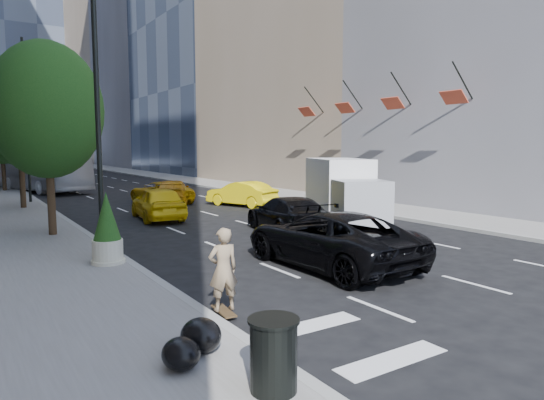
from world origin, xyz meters
TOP-DOWN VIEW (x-y plane):
  - ground at (0.00, 0.00)m, footprint 160.00×160.00m
  - sidewalk_right at (10.00, 30.00)m, footprint 4.00×120.00m
  - tower_right_far at (22.00, 98.00)m, footprint 20.00×24.00m
  - lamp_near at (-6.32, 4.00)m, footprint 2.13×0.22m
  - lamp_far at (-6.32, 22.00)m, footprint 2.13×0.22m
  - tree_near at (-7.20, 9.00)m, footprint 4.20×4.20m
  - tree_mid at (-7.20, 19.00)m, footprint 4.50×4.50m
  - tree_far at (-7.20, 32.00)m, footprint 3.90×3.90m
  - traffic_signal at (-6.40, 40.00)m, footprint 2.48×0.53m
  - facade_flags at (10.64, 10.00)m, footprint 1.85×13.30m
  - skateboarder at (-5.60, -2.52)m, footprint 0.69×0.49m
  - black_sedan_lincoln at (-0.92, -0.38)m, footprint 2.93×6.10m
  - black_sedan_mercedes at (1.20, 4.86)m, footprint 3.21×5.66m
  - taxi_a at (-2.00, 11.50)m, footprint 2.51×5.04m
  - taxi_b at (4.13, 14.00)m, footprint 3.09×4.78m
  - taxi_c at (0.50, 18.00)m, footprint 3.08×5.31m
  - taxi_d at (1.20, 17.76)m, footprint 3.93×5.39m
  - city_bus at (-4.80, 31.53)m, footprint 6.24×12.88m
  - box_truck at (5.11, 5.84)m, footprint 4.49×6.63m
  - trash_can at (-6.60, -6.00)m, footprint 0.67×0.67m
  - planter_shrub at (-6.60, 3.00)m, footprint 0.88×0.88m
  - garbage_bags at (-7.13, -4.42)m, footprint 1.17×1.13m

SIDE VIEW (x-z plane):
  - ground at x=0.00m, z-range 0.00..0.00m
  - sidewalk_right at x=10.00m, z-range 0.00..0.15m
  - garbage_bags at x=-7.13m, z-range 0.14..0.71m
  - trash_can at x=-6.60m, z-range 0.15..1.16m
  - taxi_c at x=0.50m, z-range 0.00..1.39m
  - taxi_d at x=1.20m, z-range 0.00..1.45m
  - taxi_b at x=4.13m, z-range 0.00..1.49m
  - black_sedan_mercedes at x=1.20m, z-range 0.00..1.55m
  - taxi_a at x=-2.00m, z-range 0.00..1.65m
  - black_sedan_lincoln at x=-0.92m, z-range 0.00..1.68m
  - skateboarder at x=-5.60m, z-range 0.00..1.78m
  - planter_shrub at x=-6.60m, z-range 0.10..2.22m
  - box_truck at x=5.11m, z-range 0.03..3.02m
  - city_bus at x=-4.80m, z-range 0.00..3.50m
  - traffic_signal at x=-6.40m, z-range 1.63..6.83m
  - tree_far at x=-7.20m, z-range 1.16..8.09m
  - tree_near at x=-7.20m, z-range 1.24..8.70m
  - tree_mid at x=-7.20m, z-range 1.32..9.31m
  - lamp_near at x=-6.32m, z-range 0.81..10.81m
  - lamp_far at x=-6.32m, z-range 0.81..10.81m
  - facade_flags at x=10.64m, z-range 5.16..7.21m
  - tower_right_far at x=22.00m, z-range 0.00..50.00m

